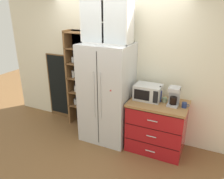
{
  "coord_description": "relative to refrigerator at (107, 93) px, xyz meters",
  "views": [
    {
      "loc": [
        1.66,
        -3.29,
        2.37
      ],
      "look_at": [
        0.1,
        0.0,
        0.98
      ],
      "focal_mm": 35.31,
      "sensor_mm": 36.0,
      "label": 1
    }
  ],
  "objects": [
    {
      "name": "counter_cabinet",
      "position": [
        0.94,
        0.03,
        -0.45
      ],
      "size": [
        0.96,
        0.67,
        0.88
      ],
      "color": "#A8161C",
      "rests_on": "ground"
    },
    {
      "name": "wall_back_cream",
      "position": [
        -0.0,
        0.4,
        0.38
      ],
      "size": [
        5.03,
        0.1,
        2.55
      ],
      "primitive_type": "cube",
      "color": "silver",
      "rests_on": "ground"
    },
    {
      "name": "pantry_shelf_column",
      "position": [
        -0.73,
        0.28,
        0.09
      ],
      "size": [
        0.55,
        0.29,
        1.95
      ],
      "color": "brown",
      "rests_on": "ground"
    },
    {
      "name": "microwave",
      "position": [
        0.74,
        0.08,
        0.12
      ],
      "size": [
        0.44,
        0.33,
        0.26
      ],
      "color": "silver",
      "rests_on": "counter_cabinet"
    },
    {
      "name": "mug_navy",
      "position": [
        1.35,
        0.01,
        0.03
      ],
      "size": [
        0.11,
        0.08,
        0.08
      ],
      "color": "navy",
      "rests_on": "counter_cabinet"
    },
    {
      "name": "chalkboard_menu",
      "position": [
        -1.32,
        0.32,
        -0.18
      ],
      "size": [
        0.6,
        0.04,
        1.42
      ],
      "color": "brown",
      "rests_on": "ground"
    },
    {
      "name": "refrigerator",
      "position": [
        0.0,
        0.0,
        0.0
      ],
      "size": [
        0.86,
        0.71,
        1.79
      ],
      "color": "silver",
      "rests_on": "ground"
    },
    {
      "name": "mug_sage",
      "position": [
        1.02,
        0.09,
        0.03
      ],
      "size": [
        0.11,
        0.08,
        0.08
      ],
      "color": "#8CA37F",
      "rests_on": "counter_cabinet"
    },
    {
      "name": "ground_plane",
      "position": [
        -0.0,
        -0.0,
        -0.89
      ],
      "size": [
        10.74,
        10.74,
        0.0
      ],
      "primitive_type": "plane",
      "color": "brown"
    },
    {
      "name": "bottle_cobalt",
      "position": [
        0.94,
        0.07,
        0.11
      ],
      "size": [
        0.07,
        0.07,
        0.27
      ],
      "color": "navy",
      "rests_on": "counter_cabinet"
    },
    {
      "name": "coffee_maker",
      "position": [
        1.17,
        0.03,
        0.14
      ],
      "size": [
        0.17,
        0.2,
        0.31
      ],
      "color": "#B7B7BC",
      "rests_on": "counter_cabinet"
    },
    {
      "name": "upper_cabinet",
      "position": [
        -0.0,
        0.05,
        1.23
      ],
      "size": [
        0.83,
        0.32,
        0.68
      ],
      "color": "silver",
      "rests_on": "refrigerator"
    },
    {
      "name": "bottle_green",
      "position": [
        0.94,
        0.1,
        0.1
      ],
      "size": [
        0.06,
        0.06,
        0.25
      ],
      "color": "#285B33",
      "rests_on": "counter_cabinet"
    }
  ]
}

